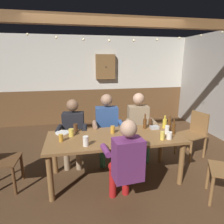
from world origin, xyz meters
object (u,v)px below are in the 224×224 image
pint_glass_8 (113,130)px  pint_glass_6 (86,141)px  pint_glass_5 (169,135)px  pint_glass_7 (150,122)px  person_0 (73,129)px  pint_glass_0 (76,128)px  chair_empty_near_right (194,133)px  person_2 (139,123)px  pint_glass_3 (61,138)px  person_1 (107,125)px  wall_dart_cabinet (105,67)px  pint_glass_1 (162,136)px  table_candle (137,137)px  bottle_3 (169,124)px  pint_glass_4 (167,130)px  pint_glass_2 (71,133)px  bottle_1 (145,123)px  plate_0 (62,133)px  person_3 (126,161)px  dining_table (115,142)px  bottle_2 (165,123)px  condiment_caddy (154,127)px  bottle_0 (174,128)px

pint_glass_8 → pint_glass_6: bearing=-138.6°
pint_glass_5 → pint_glass_7: pint_glass_7 is taller
person_0 → pint_glass_0: person_0 is taller
chair_empty_near_right → pint_glass_8: 1.77m
person_2 → pint_glass_3: 1.58m
chair_empty_near_right → pint_glass_0: chair_empty_near_right is taller
pint_glass_7 → person_1: bearing=155.9°
person_1 → wall_dart_cabinet: 2.54m
pint_glass_7 → pint_glass_1: bearing=-95.6°
person_0 → table_candle: bearing=144.4°
bottle_3 → pint_glass_5: bearing=-116.8°
pint_glass_1 → chair_empty_near_right: bearing=35.3°
person_2 → pint_glass_0: size_ratio=9.32×
pint_glass_4 → wall_dart_cabinet: wall_dart_cabinet is taller
person_2 → bottle_3: size_ratio=4.94×
table_candle → pint_glass_2: size_ratio=0.70×
pint_glass_5 → pint_glass_7: bearing=95.0°
chair_empty_near_right → person_0: bearing=69.9°
bottle_1 → pint_glass_6: bearing=-153.7°
pint_glass_4 → pint_glass_5: pint_glass_4 is taller
pint_glass_4 → pint_glass_5: 0.21m
pint_glass_6 → wall_dart_cabinet: 3.46m
person_0 → pint_glass_4: bearing=160.8°
chair_empty_near_right → pint_glass_3: chair_empty_near_right is taller
person_1 → plate_0: size_ratio=5.70×
person_0 → pint_glass_2: 0.54m
pint_glass_2 → chair_empty_near_right: bearing=8.1°
pint_glass_0 → wall_dart_cabinet: size_ratio=0.19×
person_3 → dining_table: bearing=84.3°
wall_dart_cabinet → pint_glass_6: bearing=-104.3°
bottle_3 → pint_glass_2: bottle_3 is taller
pint_glass_5 → pint_glass_8: pint_glass_8 is taller
person_0 → bottle_2: person_0 is taller
pint_glass_5 → condiment_caddy: bearing=94.7°
person_0 → chair_empty_near_right: 2.34m
plate_0 → pint_glass_6: (0.34, -0.56, 0.06)m
pint_glass_5 → pint_glass_4: bearing=72.4°
condiment_caddy → pint_glass_7: (-0.02, 0.15, 0.05)m
pint_glass_5 → wall_dart_cabinet: bearing=97.1°
dining_table → pint_glass_4: 0.85m
pint_glass_7 → pint_glass_8: bearing=-164.0°
pint_glass_3 → wall_dart_cabinet: wall_dart_cabinet is taller
pint_glass_8 → bottle_1: bearing=11.1°
pint_glass_4 → bottle_2: bearing=71.2°
person_2 → wall_dart_cabinet: bearing=-78.0°
bottle_2 → bottle_0: bearing=-90.8°
wall_dart_cabinet → person_3: bearing=-95.8°
person_2 → pint_glass_4: 0.77m
person_2 → pint_glass_2: bearing=28.3°
pint_glass_2 → person_2: bearing=22.5°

